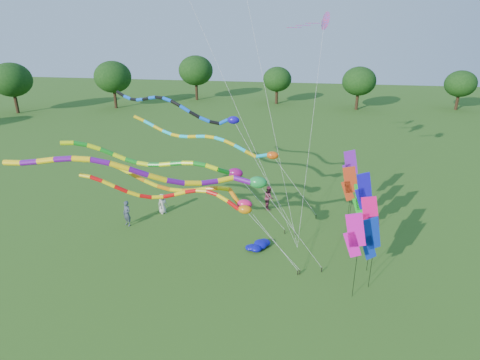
% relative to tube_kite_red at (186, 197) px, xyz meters
% --- Properties ---
extents(ground, '(160.00, 160.00, 0.00)m').
position_rel_tube_kite_red_xyz_m(ground, '(3.75, -1.40, -4.43)').
color(ground, '#285717').
rests_on(ground, ground).
extents(tree_ring, '(118.05, 116.08, 9.25)m').
position_rel_tube_kite_red_xyz_m(tree_ring, '(2.07, -1.96, 0.90)').
color(tree_ring, '#382314').
rests_on(tree_ring, ground).
extents(tube_kite_red, '(11.94, 1.48, 6.26)m').
position_rel_tube_kite_red_xyz_m(tube_kite_red, '(0.00, 0.00, 0.00)').
color(tube_kite_red, black).
rests_on(tube_kite_red, ground).
extents(tube_kite_orange, '(13.19, 1.90, 6.37)m').
position_rel_tube_kite_red_xyz_m(tube_kite_orange, '(-0.51, 1.13, 0.13)').
color(tube_kite_orange, black).
rests_on(tube_kite_orange, ground).
extents(tube_kite_purple, '(15.29, 4.10, 8.18)m').
position_rel_tube_kite_red_xyz_m(tube_kite_purple, '(-0.31, -1.68, 1.94)').
color(tube_kite_purple, black).
rests_on(tube_kite_purple, ground).
extents(tube_kite_blue, '(13.18, 3.43, 9.36)m').
position_rel_tube_kite_red_xyz_m(tube_kite_blue, '(-1.66, 6.27, 3.51)').
color(tube_kite_blue, black).
rests_on(tube_kite_blue, ground).
extents(tube_kite_cyan, '(14.16, 2.50, 7.12)m').
position_rel_tube_kite_red_xyz_m(tube_kite_cyan, '(-0.04, 8.42, 0.73)').
color(tube_kite_cyan, black).
rests_on(tube_kite_cyan, ground).
extents(tube_kite_green, '(13.77, 2.44, 7.11)m').
position_rel_tube_kite_red_xyz_m(tube_kite_green, '(-1.75, 3.63, 0.61)').
color(tube_kite_green, black).
rests_on(tube_kite_green, ground).
extents(delta_kite_high_c, '(2.91, 5.16, 14.16)m').
position_rel_tube_kite_red_xyz_m(delta_kite_high_c, '(7.02, 7.05, 9.02)').
color(delta_kite_high_c, black).
rests_on(delta_kite_high_c, ground).
extents(banner_pole_magenta_b, '(1.16, 0.19, 4.69)m').
position_rel_tube_kite_red_xyz_m(banner_pole_magenta_b, '(10.04, 1.21, -1.00)').
color(banner_pole_magenta_b, black).
rests_on(banner_pole_magenta_b, ground).
extents(banner_pole_blue_b, '(1.15, 0.33, 4.90)m').
position_rel_tube_kite_red_xyz_m(banner_pole_blue_b, '(10.09, 4.39, -0.80)').
color(banner_pole_blue_b, black).
rests_on(banner_pole_blue_b, ground).
extents(banner_pole_violet, '(1.16, 0.24, 5.08)m').
position_rel_tube_kite_red_xyz_m(banner_pole_violet, '(9.61, 8.39, -0.62)').
color(banner_pole_violet, black).
rests_on(banner_pole_violet, ground).
extents(banner_pole_blue_a, '(1.12, 0.47, 4.27)m').
position_rel_tube_kite_red_xyz_m(banner_pole_blue_a, '(9.94, -0.50, -1.42)').
color(banner_pole_blue_a, black).
rests_on(banner_pole_blue_a, ground).
extents(banner_pole_magenta_a, '(1.16, 0.13, 4.87)m').
position_rel_tube_kite_red_xyz_m(banner_pole_magenta_a, '(8.98, -1.39, -0.82)').
color(banner_pole_magenta_a, black).
rests_on(banner_pole_magenta_a, ground).
extents(banner_pole_green, '(1.16, 0.19, 3.87)m').
position_rel_tube_kite_red_xyz_m(banner_pole_green, '(10.14, 5.21, -1.81)').
color(banner_pole_green, black).
rests_on(banner_pole_green, ground).
extents(banner_pole_red, '(1.16, 0.09, 4.68)m').
position_rel_tube_kite_red_xyz_m(banner_pole_red, '(9.41, 6.03, -1.02)').
color(banner_pole_red, black).
rests_on(banner_pole_red, ground).
extents(blue_nylon_heap, '(1.43, 1.53, 0.45)m').
position_rel_tube_kite_red_xyz_m(blue_nylon_heap, '(3.69, 2.66, -4.23)').
color(blue_nylon_heap, '#0C0C9C').
rests_on(blue_nylon_heap, ground).
extents(person_a, '(0.84, 0.90, 1.54)m').
position_rel_tube_kite_red_xyz_m(person_a, '(-3.90, 6.48, -3.66)').
color(person_a, beige).
rests_on(person_a, ground).
extents(person_b, '(0.80, 0.70, 1.84)m').
position_rel_tube_kite_red_xyz_m(person_b, '(-5.68, 4.19, -3.51)').
color(person_b, '#3B4452').
rests_on(person_b, ground).
extents(person_c, '(0.93, 1.07, 1.86)m').
position_rel_tube_kite_red_xyz_m(person_c, '(3.88, 8.55, -3.50)').
color(person_c, maroon).
rests_on(person_c, ground).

